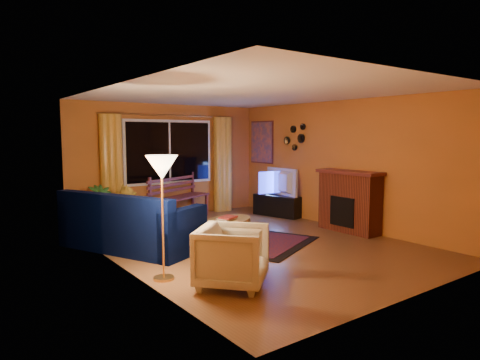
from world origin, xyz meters
TOP-DOWN VIEW (x-y plane):
  - floor at (0.00, 0.00)m, footprint 4.50×6.00m
  - ceiling at (0.00, 0.00)m, footprint 4.50×6.00m
  - wall_back at (0.00, 3.01)m, footprint 4.50×0.02m
  - wall_left at (-2.26, 0.00)m, footprint 0.02×6.00m
  - wall_right at (2.26, 0.00)m, footprint 0.02×6.00m
  - window at (0.00, 2.94)m, footprint 2.00×0.02m
  - curtain_rod at (0.00, 2.90)m, footprint 3.20×0.03m
  - curtain_left at (-1.35, 2.88)m, footprint 0.36×0.36m
  - curtain_right at (1.35, 2.88)m, footprint 0.36×0.36m
  - bench at (-0.02, 2.47)m, footprint 1.68×1.12m
  - potted_plant at (-1.78, 2.33)m, footprint 0.55×0.55m
  - sofa at (-1.75, 0.88)m, footprint 1.84×2.48m
  - dog at (-1.70, 1.39)m, footprint 0.47×0.54m
  - armchair at (-1.43, -1.51)m, footprint 1.08×1.08m
  - floor_lamp at (-2.00, -0.80)m, footprint 0.27×0.27m
  - rug at (-0.15, 0.50)m, footprint 2.78×3.28m
  - coffee_table at (-0.38, 0.17)m, footprint 1.50×1.50m
  - tv_console at (2.00, 1.59)m, footprint 0.63×1.19m
  - television at (2.00, 1.59)m, footprint 0.23×1.07m
  - fireplace at (2.05, -0.40)m, footprint 0.40×1.20m
  - mirror_cluster at (2.21, 1.30)m, footprint 0.06×0.60m
  - painting at (2.22, 2.45)m, footprint 0.04×0.76m

SIDE VIEW (x-z plane):
  - floor at x=0.00m, z-range -0.02..0.00m
  - rug at x=-0.15m, z-range 0.00..0.02m
  - coffee_table at x=-0.38m, z-range 0.00..0.42m
  - tv_console at x=2.00m, z-range 0.00..0.47m
  - bench at x=-0.02m, z-range 0.00..0.49m
  - armchair at x=-1.43m, z-range 0.00..0.81m
  - potted_plant at x=-1.78m, z-range 0.00..0.88m
  - sofa at x=-1.75m, z-range 0.00..0.92m
  - fireplace at x=2.05m, z-range 0.00..1.10m
  - dog at x=-1.70m, z-range 0.46..0.95m
  - television at x=2.00m, z-range 0.47..1.08m
  - floor_lamp at x=-2.00m, z-range 0.00..1.58m
  - curtain_left at x=-1.35m, z-range 0.00..2.24m
  - curtain_right at x=1.35m, z-range 0.00..2.24m
  - wall_back at x=0.00m, z-range 0.00..2.50m
  - wall_left at x=-2.26m, z-range 0.00..2.50m
  - wall_right at x=2.26m, z-range 0.00..2.50m
  - window at x=0.00m, z-range 0.80..2.10m
  - painting at x=2.22m, z-range 1.17..2.13m
  - mirror_cluster at x=2.21m, z-range 1.52..2.08m
  - curtain_rod at x=0.00m, z-range 2.23..2.27m
  - ceiling at x=0.00m, z-range 2.50..2.52m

